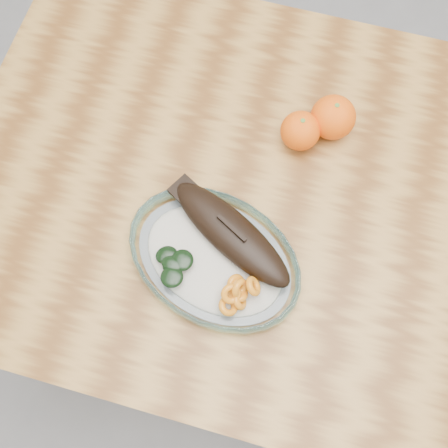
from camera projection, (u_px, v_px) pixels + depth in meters
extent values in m
plane|color=slate|center=(266.00, 297.00, 1.67)|extent=(3.00, 3.00, 0.00)
cube|color=brown|center=(295.00, 203.00, 0.98)|extent=(1.20, 0.80, 0.04)
cylinder|color=brown|center=(9.00, 342.00, 1.27)|extent=(0.06, 0.06, 0.71)
cylinder|color=brown|center=(110.00, 94.00, 1.50)|extent=(0.06, 0.06, 0.71)
ellipsoid|color=white|center=(214.00, 260.00, 0.92)|extent=(0.63, 0.53, 0.01)
torus|color=#93DFE4|center=(214.00, 258.00, 0.91)|extent=(0.67, 0.67, 0.03)
ellipsoid|color=white|center=(214.00, 257.00, 0.90)|extent=(0.56, 0.46, 0.02)
ellipsoid|color=black|center=(232.00, 230.00, 0.89)|extent=(0.25, 0.18, 0.04)
ellipsoid|color=black|center=(232.00, 232.00, 0.90)|extent=(0.21, 0.15, 0.02)
cube|color=black|center=(185.00, 187.00, 0.92)|extent=(0.06, 0.06, 0.01)
cube|color=black|center=(232.00, 226.00, 0.87)|extent=(0.06, 0.03, 0.02)
torus|color=#D25E0F|center=(240.00, 298.00, 0.86)|extent=(0.03, 0.04, 0.04)
torus|color=#D25E0F|center=(228.00, 304.00, 0.86)|extent=(0.04, 0.04, 0.03)
torus|color=#D25E0F|center=(236.00, 282.00, 0.87)|extent=(0.03, 0.04, 0.04)
torus|color=#D25E0F|center=(239.00, 285.00, 0.87)|extent=(0.04, 0.05, 0.03)
torus|color=#D25E0F|center=(238.00, 292.00, 0.86)|extent=(0.04, 0.04, 0.03)
torus|color=#D25E0F|center=(240.00, 286.00, 0.85)|extent=(0.03, 0.05, 0.04)
torus|color=#D25E0F|center=(231.00, 291.00, 0.85)|extent=(0.04, 0.04, 0.03)
torus|color=#D25E0F|center=(254.00, 284.00, 0.85)|extent=(0.04, 0.04, 0.04)
ellipsoid|color=black|center=(173.00, 262.00, 0.88)|extent=(0.04, 0.04, 0.01)
ellipsoid|color=black|center=(166.00, 252.00, 0.89)|extent=(0.05, 0.05, 0.01)
ellipsoid|color=black|center=(182.00, 257.00, 0.88)|extent=(0.04, 0.04, 0.01)
ellipsoid|color=black|center=(171.00, 261.00, 0.87)|extent=(0.04, 0.03, 0.01)
ellipsoid|color=black|center=(171.00, 274.00, 0.87)|extent=(0.05, 0.05, 0.01)
sphere|color=#FF4005|center=(333.00, 117.00, 0.98)|extent=(0.08, 0.08, 0.08)
sphere|color=#FF4005|center=(300.00, 131.00, 0.97)|extent=(0.07, 0.07, 0.07)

